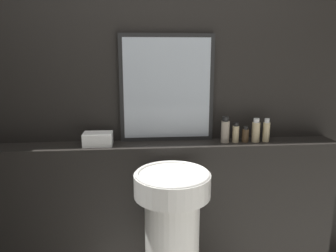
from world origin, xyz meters
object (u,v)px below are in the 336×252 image
object	(u,v)px
conditioner_bottle	(236,133)
body_wash_bottle	(256,131)
mirror	(167,89)
lotion_bottle	(245,135)
shampoo_bottle	(225,131)
hand_soap_bottle	(266,131)
pedestal_sink	(172,239)
towel_stack	(98,139)

from	to	relation	value
conditioner_bottle	body_wash_bottle	xyz separation A→B (m)	(0.13, 0.00, 0.01)
mirror	conditioner_bottle	size ratio (longest dim) A/B	5.28
lotion_bottle	shampoo_bottle	bearing A→B (deg)	180.00
lotion_bottle	hand_soap_bottle	world-z (taller)	hand_soap_bottle
pedestal_sink	mirror	xyz separation A→B (m)	(0.01, 0.45, 0.79)
shampoo_bottle	body_wash_bottle	size ratio (longest dim) A/B	1.10
mirror	pedestal_sink	bearing A→B (deg)	-91.17
shampoo_bottle	hand_soap_bottle	size ratio (longest dim) A/B	1.12
mirror	body_wash_bottle	size ratio (longest dim) A/B	4.43
towel_stack	conditioner_bottle	size ratio (longest dim) A/B	1.38
mirror	body_wash_bottle	bearing A→B (deg)	-8.29
pedestal_sink	body_wash_bottle	size ratio (longest dim) A/B	5.79
pedestal_sink	lotion_bottle	distance (m)	0.80
towel_stack	shampoo_bottle	distance (m)	0.80
shampoo_bottle	body_wash_bottle	world-z (taller)	shampoo_bottle
shampoo_bottle	body_wash_bottle	xyz separation A→B (m)	(0.20, -0.00, -0.01)
hand_soap_bottle	lotion_bottle	bearing A→B (deg)	180.00
conditioner_bottle	mirror	bearing A→B (deg)	169.25
pedestal_sink	shampoo_bottle	distance (m)	0.74
lotion_bottle	body_wash_bottle	size ratio (longest dim) A/B	0.66
towel_stack	conditioner_bottle	world-z (taller)	conditioner_bottle
towel_stack	mirror	bearing A→B (deg)	10.74
towel_stack	lotion_bottle	xyz separation A→B (m)	(0.94, -0.00, 0.01)
mirror	conditioner_bottle	distance (m)	0.53
shampoo_bottle	conditioner_bottle	size ratio (longest dim) A/B	1.31
conditioner_bottle	lotion_bottle	world-z (taller)	conditioner_bottle
shampoo_bottle	conditioner_bottle	distance (m)	0.07
hand_soap_bottle	shampoo_bottle	bearing A→B (deg)	180.00
lotion_bottle	towel_stack	bearing A→B (deg)	180.00
pedestal_sink	conditioner_bottle	bearing A→B (deg)	39.33
mirror	hand_soap_bottle	bearing A→B (deg)	-7.40
hand_soap_bottle	pedestal_sink	bearing A→B (deg)	-150.59
conditioner_bottle	shampoo_bottle	bearing A→B (deg)	180.00
conditioner_bottle	hand_soap_bottle	xyz separation A→B (m)	(0.20, -0.00, 0.01)
towel_stack	hand_soap_bottle	distance (m)	1.07
conditioner_bottle	lotion_bottle	bearing A→B (deg)	0.00
pedestal_sink	towel_stack	size ratio (longest dim) A/B	5.00
pedestal_sink	shampoo_bottle	xyz separation A→B (m)	(0.38, 0.36, 0.53)
pedestal_sink	hand_soap_bottle	world-z (taller)	hand_soap_bottle
pedestal_sink	lotion_bottle	world-z (taller)	lotion_bottle
pedestal_sink	towel_stack	bearing A→B (deg)	139.51
pedestal_sink	hand_soap_bottle	distance (m)	0.90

